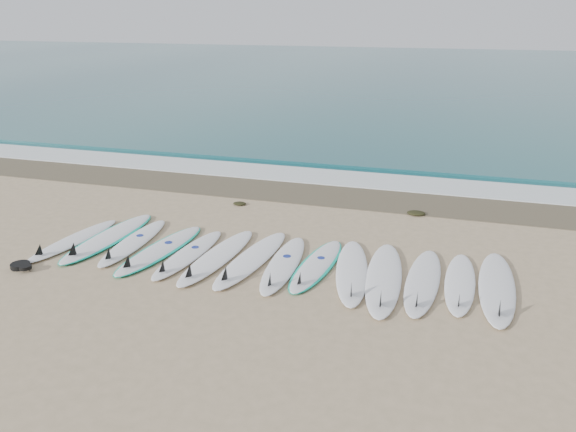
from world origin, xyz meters
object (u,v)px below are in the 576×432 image
(surfboard_13, at_px, (497,288))
(leash_coil, at_px, (21,266))
(surfboard_0, at_px, (72,240))
(surfboard_7, at_px, (283,265))

(surfboard_13, bearing_deg, leash_coil, -167.99)
(surfboard_0, xyz_separation_m, surfboard_13, (7.66, 0.22, 0.01))
(surfboard_13, xyz_separation_m, leash_coil, (-7.79, -1.43, -0.01))
(surfboard_0, xyz_separation_m, surfboard_7, (4.17, 0.09, 0.00))
(surfboard_7, bearing_deg, leash_coil, -165.92)
(surfboard_0, bearing_deg, surfboard_7, 8.12)
(surfboard_7, relative_size, surfboard_13, 0.90)
(surfboard_0, height_order, surfboard_7, surfboard_7)
(surfboard_7, xyz_separation_m, leash_coil, (-4.30, -1.30, -0.01))
(surfboard_0, distance_m, leash_coil, 1.22)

